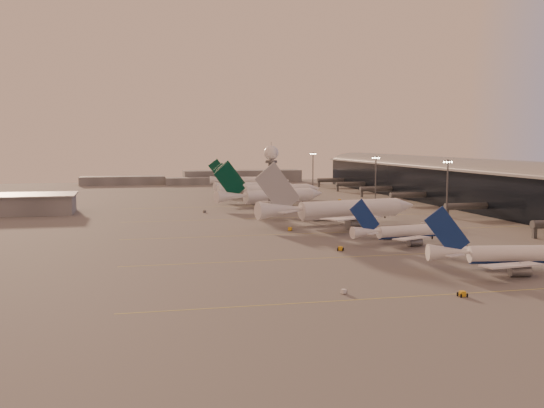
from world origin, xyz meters
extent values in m
plane|color=#5F5D5D|center=(0.00, 0.00, 0.00)|extent=(700.00, 700.00, 0.00)
cube|color=#DCD44D|center=(30.00, 10.00, 0.01)|extent=(180.00, 0.25, 0.02)
cube|color=#DCD44D|center=(30.00, 55.00, 0.01)|extent=(180.00, 0.25, 0.02)
cube|color=#DCD44D|center=(30.00, 100.00, 0.01)|extent=(180.00, 0.25, 0.02)
cube|color=#DCD44D|center=(30.00, 150.00, 0.01)|extent=(180.00, 0.25, 0.02)
cube|color=black|center=(108.00, 110.00, 9.00)|extent=(36.00, 360.00, 18.00)
cylinder|color=gray|center=(108.00, 110.00, 18.00)|extent=(10.08, 360.00, 10.08)
cube|color=gray|center=(108.00, 110.00, 18.20)|extent=(40.00, 362.00, 0.80)
cube|color=#4F5155|center=(72.00, 28.00, 2.20)|extent=(1.20, 1.20, 4.40)
cylinder|color=#4F5155|center=(82.00, 86.00, 4.50)|extent=(22.00, 2.80, 2.80)
cube|color=#4F5155|center=(72.00, 86.00, 2.20)|extent=(1.20, 1.20, 4.40)
cylinder|color=#4F5155|center=(82.00, 142.00, 4.50)|extent=(22.00, 2.80, 2.80)
cube|color=#4F5155|center=(72.00, 142.00, 2.20)|extent=(1.20, 1.20, 4.40)
cylinder|color=#4F5155|center=(82.00, 184.00, 4.50)|extent=(22.00, 2.80, 2.80)
cube|color=#4F5155|center=(72.00, 184.00, 2.20)|extent=(1.20, 1.20, 4.40)
cylinder|color=#4F5155|center=(82.00, 226.00, 4.50)|extent=(22.00, 2.80, 2.80)
cube|color=#4F5155|center=(72.00, 226.00, 2.20)|extent=(1.20, 1.20, 4.40)
cylinder|color=#4F5155|center=(82.00, 266.00, 4.50)|extent=(22.00, 2.80, 2.80)
cube|color=#4F5155|center=(72.00, 266.00, 2.20)|extent=(1.20, 1.20, 4.40)
cylinder|color=#4F5155|center=(5.00, 120.00, 11.00)|extent=(2.60, 2.60, 22.00)
cylinder|color=#4F5155|center=(5.00, 120.00, 22.50)|extent=(5.20, 5.20, 1.20)
sphere|color=white|center=(5.00, 120.00, 26.40)|extent=(6.40, 6.40, 6.40)
cylinder|color=#4F5155|center=(5.00, 120.00, 30.10)|extent=(0.16, 0.16, 2.00)
cylinder|color=#4F5155|center=(55.00, 55.00, 12.50)|extent=(0.56, 0.56, 25.00)
cube|color=#4F5155|center=(55.00, 55.00, 24.50)|extent=(3.60, 0.25, 0.25)
sphere|color=#FFEABF|center=(53.50, 55.00, 24.10)|extent=(0.56, 0.56, 0.56)
sphere|color=#FFEABF|center=(54.50, 55.00, 24.10)|extent=(0.56, 0.56, 0.56)
sphere|color=#FFEABF|center=(55.50, 55.00, 24.10)|extent=(0.56, 0.56, 0.56)
sphere|color=#FFEABF|center=(56.50, 55.00, 24.10)|extent=(0.56, 0.56, 0.56)
cylinder|color=#4F5155|center=(50.00, 110.00, 12.50)|extent=(0.56, 0.56, 25.00)
cube|color=#4F5155|center=(50.00, 110.00, 24.50)|extent=(3.60, 0.25, 0.25)
sphere|color=#FFEABF|center=(48.50, 110.00, 24.10)|extent=(0.56, 0.56, 0.56)
sphere|color=#FFEABF|center=(49.50, 110.00, 24.10)|extent=(0.56, 0.56, 0.56)
sphere|color=#FFEABF|center=(50.50, 110.00, 24.10)|extent=(0.56, 0.56, 0.56)
sphere|color=#FFEABF|center=(51.50, 110.00, 24.10)|extent=(0.56, 0.56, 0.56)
cylinder|color=#4F5155|center=(48.00, 200.00, 12.50)|extent=(0.56, 0.56, 25.00)
cube|color=#4F5155|center=(48.00, 200.00, 24.50)|extent=(3.60, 0.25, 0.25)
sphere|color=#FFEABF|center=(46.50, 200.00, 24.10)|extent=(0.56, 0.56, 0.56)
sphere|color=#FFEABF|center=(47.50, 200.00, 24.10)|extent=(0.56, 0.56, 0.56)
sphere|color=#FFEABF|center=(48.50, 200.00, 24.10)|extent=(0.56, 0.56, 0.56)
sphere|color=#FFEABF|center=(49.50, 200.00, 24.10)|extent=(0.56, 0.56, 0.56)
cube|color=slate|center=(-60.00, 320.00, 3.00)|extent=(60.00, 18.00, 6.00)
cube|color=slate|center=(30.00, 330.00, 4.50)|extent=(90.00, 20.00, 9.00)
cube|color=slate|center=(-10.00, 310.00, 2.50)|extent=(40.00, 15.00, 5.00)
cylinder|color=white|center=(36.31, -15.94, 3.42)|extent=(24.96, 8.50, 4.19)
cylinder|color=navy|center=(36.31, -15.94, 2.48)|extent=(24.27, 7.26, 3.02)
cone|color=white|center=(19.12, -12.84, 3.94)|extent=(10.90, 5.96, 4.19)
cube|color=white|center=(28.53, -25.01, 2.68)|extent=(18.21, 9.36, 1.32)
cylinder|color=gray|center=(31.91, -23.15, 0.77)|extent=(5.17, 3.53, 2.72)
cube|color=gray|center=(31.91, -23.15, 1.95)|extent=(0.37, 0.33, 1.68)
cube|color=white|center=(32.20, -4.72, 2.68)|extent=(16.53, 14.26, 1.32)
cylinder|color=gray|center=(34.71, -7.65, 0.77)|extent=(5.17, 3.53, 2.72)
cube|color=gray|center=(34.71, -7.65, 1.95)|extent=(0.37, 0.33, 1.68)
cube|color=navy|center=(18.61, -12.74, 9.12)|extent=(11.38, 2.42, 12.49)
cube|color=white|center=(18.31, -17.53, 4.05)|extent=(5.07, 3.01, 0.28)
cube|color=white|center=(20.00, -8.15, 4.05)|extent=(4.90, 4.26, 0.28)
cylinder|color=black|center=(34.79, -13.20, 0.61)|extent=(1.29, 0.76, 1.21)
cylinder|color=black|center=(33.92, -17.97, 0.61)|extent=(1.29, 0.76, 1.21)
cylinder|color=white|center=(28.85, 29.61, 3.06)|extent=(22.32, 6.71, 3.75)
cylinder|color=navy|center=(28.85, 29.61, 2.21)|extent=(21.74, 5.61, 2.70)
cone|color=white|center=(41.86, 31.40, 3.06)|extent=(4.73, 4.29, 3.75)
cone|color=white|center=(13.37, 27.48, 3.53)|extent=(9.65, 4.97, 3.75)
cube|color=white|center=(24.75, 19.74, 2.40)|extent=(15.07, 12.31, 1.18)
cylinder|color=gray|center=(27.11, 22.26, 0.69)|extent=(4.55, 2.99, 2.44)
cube|color=gray|center=(27.11, 22.26, 1.75)|extent=(0.33, 0.28, 1.50)
cube|color=white|center=(22.24, 38.01, 2.40)|extent=(16.22, 8.95, 1.18)
cylinder|color=gray|center=(25.19, 36.21, 0.69)|extent=(4.55, 2.99, 2.44)
cube|color=gray|center=(25.19, 36.21, 1.75)|extent=(0.33, 0.28, 1.50)
cube|color=navy|center=(12.91, 27.42, 8.16)|extent=(10.24, 1.74, 11.17)
cube|color=white|center=(13.98, 23.27, 3.62)|extent=(4.43, 3.70, 0.25)
cube|color=white|center=(12.82, 31.71, 3.62)|extent=(4.55, 2.85, 0.25)
cylinder|color=black|center=(37.13, 30.75, 0.49)|extent=(0.49, 0.49, 0.99)
cylinder|color=black|center=(26.79, 31.52, 0.54)|extent=(1.14, 0.64, 1.08)
cylinder|color=black|center=(27.38, 27.22, 0.54)|extent=(1.14, 0.64, 1.08)
cylinder|color=white|center=(25.87, 75.73, 4.54)|extent=(42.37, 14.89, 6.55)
cylinder|color=white|center=(25.87, 75.73, 3.07)|extent=(41.17, 12.93, 4.71)
cone|color=white|center=(50.36, 80.79, 4.54)|extent=(9.27, 8.05, 6.55)
cone|color=white|center=(-3.25, 69.71, 5.36)|extent=(18.54, 9.97, 6.55)
cube|color=white|center=(19.38, 56.59, 3.40)|extent=(27.60, 24.57, 1.94)
cylinder|color=gray|center=(23.52, 61.65, 0.74)|extent=(8.80, 5.81, 4.26)
cube|color=gray|center=(23.52, 61.65, 2.25)|extent=(0.36, 0.32, 2.62)
cube|color=white|center=(12.33, 90.72, 3.40)|extent=(30.82, 15.15, 1.94)
cylinder|color=gray|center=(18.13, 87.72, 0.74)|extent=(8.80, 5.81, 4.26)
cube|color=gray|center=(18.13, 87.72, 2.25)|extent=(0.36, 0.32, 2.62)
cube|color=#A3A6AB|center=(-4.12, 69.53, 13.10)|extent=(17.85, 4.03, 19.43)
cube|color=white|center=(-1.96, 61.70, 5.52)|extent=(8.28, 7.36, 0.26)
cube|color=white|center=(-5.24, 77.58, 5.52)|extent=(8.61, 4.95, 0.26)
cylinder|color=black|center=(41.47, 78.95, 0.53)|extent=(0.53, 0.53, 1.06)
cylinder|color=black|center=(22.09, 77.32, 0.58)|extent=(1.24, 0.75, 1.16)
cylinder|color=black|center=(23.03, 72.77, 0.58)|extent=(1.24, 0.75, 1.16)
cylinder|color=white|center=(14.42, 144.85, 4.15)|extent=(36.44, 16.74, 5.87)
cylinder|color=white|center=(14.42, 144.85, 2.83)|extent=(35.24, 14.96, 4.23)
cone|color=white|center=(35.10, 151.51, 4.15)|extent=(8.50, 7.75, 5.87)
cone|color=white|center=(-10.16, 136.94, 4.88)|extent=(16.33, 10.27, 5.87)
cube|color=white|center=(10.58, 127.53, 3.12)|extent=(22.80, 23.22, 1.74)
cylinder|color=gray|center=(13.71, 132.34, 0.71)|extent=(7.87, 5.79, 3.82)
cube|color=gray|center=(13.71, 132.34, 2.09)|extent=(0.37, 0.33, 2.35)
cube|color=white|center=(1.20, 156.68, 3.12)|extent=(27.09, 10.68, 1.74)
cylinder|color=gray|center=(6.54, 154.60, 0.71)|extent=(7.87, 5.79, 3.82)
cube|color=gray|center=(6.54, 154.60, 2.09)|extent=(0.37, 0.33, 2.35)
cube|color=#033525|center=(-10.89, 136.70, 11.89)|extent=(15.48, 5.29, 17.37)
cube|color=white|center=(-8.25, 130.15, 5.03)|extent=(6.91, 6.78, 0.25)
cube|color=white|center=(-12.56, 143.56, 5.03)|extent=(7.35, 3.61, 0.25)
cylinder|color=black|center=(27.59, 149.09, 0.51)|extent=(0.51, 0.51, 1.01)
cylinder|color=black|center=(10.95, 146.07, 0.56)|extent=(1.21, 0.82, 1.11)
cylinder|color=black|center=(12.31, 141.84, 0.56)|extent=(1.21, 0.82, 1.11)
cylinder|color=white|center=(22.00, 180.32, 4.11)|extent=(36.48, 11.49, 5.81)
cylinder|color=white|center=(22.00, 180.32, 2.80)|extent=(35.51, 9.77, 4.18)
cone|color=white|center=(43.21, 183.76, 4.11)|extent=(7.81, 6.85, 5.81)
cone|color=white|center=(-3.23, 176.24, 4.83)|extent=(15.84, 8.15, 5.81)
cube|color=white|center=(15.66, 163.95, 3.09)|extent=(24.49, 20.63, 1.72)
cylinder|color=gray|center=(19.44, 168.19, 0.70)|extent=(7.48, 4.84, 3.78)
cube|color=gray|center=(19.44, 168.19, 2.07)|extent=(0.34, 0.30, 2.32)
cube|color=white|center=(10.82, 193.86, 3.09)|extent=(26.70, 14.16, 1.72)
cylinder|color=gray|center=(15.74, 191.03, 0.70)|extent=(7.48, 4.84, 3.78)
cube|color=gray|center=(15.74, 191.03, 2.07)|extent=(0.34, 0.30, 2.32)
cube|color=#033525|center=(-3.98, 176.12, 11.77)|extent=(15.83, 2.90, 17.19)
cube|color=white|center=(-2.37, 169.32, 4.98)|extent=(7.20, 6.15, 0.25)
cube|color=white|center=(-4.60, 183.08, 4.98)|extent=(7.43, 4.52, 0.25)
cylinder|color=black|center=(35.51, 182.51, 0.50)|extent=(0.50, 0.50, 1.00)
cylinder|color=black|center=(18.78, 182.03, 0.55)|extent=(1.17, 0.67, 1.10)
cylinder|color=black|center=(19.48, 177.68, 0.55)|extent=(1.17, 0.67, 1.10)
cylinder|color=white|center=(20.78, 217.30, 3.66)|extent=(32.38, 12.60, 5.17)
cylinder|color=white|center=(20.78, 217.30, 2.49)|extent=(31.42, 11.04, 3.72)
cone|color=white|center=(39.38, 221.82, 3.66)|extent=(7.25, 6.49, 5.17)
cone|color=white|center=(-1.33, 211.93, 4.30)|extent=(14.29, 8.20, 5.17)
cube|color=white|center=(16.29, 202.33, 2.75)|extent=(20.98, 19.51, 1.53)
cylinder|color=gray|center=(19.35, 206.35, 0.62)|extent=(6.82, 4.73, 3.36)
cube|color=gray|center=(19.35, 206.35, 1.85)|extent=(0.31, 0.28, 2.07)
cube|color=white|center=(9.92, 228.54, 2.75)|extent=(23.89, 11.00, 1.53)
cylinder|color=gray|center=(14.48, 226.37, 0.62)|extent=(6.82, 4.73, 3.36)
cube|color=gray|center=(14.48, 226.37, 1.85)|extent=(0.31, 0.28, 2.07)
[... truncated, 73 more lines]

